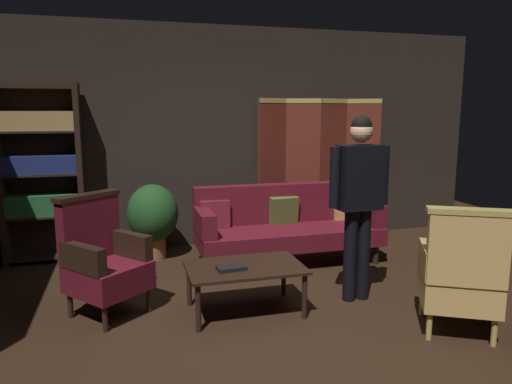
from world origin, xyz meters
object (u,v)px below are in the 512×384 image
at_px(potted_plant, 153,216).
at_px(folding_screen, 318,168).
at_px(armchair_gilt_accent, 461,274).
at_px(book_black_cloth, 232,268).
at_px(standing_figure, 359,191).
at_px(bookshelf, 42,170).
at_px(coffee_table, 245,271).
at_px(velvet_couch, 286,223).
at_px(armchair_wing_left, 103,259).

bearing_deg(potted_plant, folding_screen, 6.79).
distance_m(armchair_gilt_accent, book_black_cloth, 1.82).
bearing_deg(standing_figure, bookshelf, 145.53).
bearing_deg(bookshelf, coffee_table, -47.12).
xyz_separation_m(coffee_table, potted_plant, (-0.67, 1.79, 0.14)).
bearing_deg(velvet_couch, potted_plant, 161.07).
bearing_deg(coffee_table, standing_figure, -0.02).
relative_size(standing_figure, book_black_cloth, 7.10).
bearing_deg(velvet_couch, armchair_gilt_accent, -71.96).
relative_size(folding_screen, coffee_table, 1.90).
bearing_deg(armchair_wing_left, velvet_couch, 25.90).
bearing_deg(coffee_table, potted_plant, 110.39).
relative_size(coffee_table, armchair_gilt_accent, 0.96).
distance_m(velvet_couch, book_black_cloth, 1.66).
relative_size(bookshelf, coffee_table, 2.05).
bearing_deg(book_black_cloth, armchair_gilt_accent, -25.02).
height_order(bookshelf, potted_plant, bookshelf).
xyz_separation_m(bookshelf, book_black_cloth, (1.74, -2.09, -0.64)).
relative_size(velvet_couch, standing_figure, 1.25).
relative_size(potted_plant, book_black_cloth, 3.71).
bearing_deg(folding_screen, standing_figure, -102.99).
xyz_separation_m(armchair_gilt_accent, potted_plant, (-2.18, 2.63, 0.02)).
bearing_deg(bookshelf, folding_screen, 0.60).
distance_m(standing_figure, book_black_cloth, 1.34).
relative_size(velvet_couch, book_black_cloth, 8.85).
distance_m(coffee_table, standing_figure, 1.25).
relative_size(velvet_couch, coffee_table, 2.12).
relative_size(velvet_couch, potted_plant, 2.38).
bearing_deg(folding_screen, potted_plant, -173.21).
distance_m(bookshelf, coffee_table, 2.84).
height_order(folding_screen, velvet_couch, folding_screen).
relative_size(standing_figure, potted_plant, 1.91).
distance_m(folding_screen, coffee_table, 2.64).
distance_m(velvet_couch, potted_plant, 1.58).
bearing_deg(book_black_cloth, armchair_wing_left, 160.03).
bearing_deg(armchair_wing_left, potted_plant, 70.98).
bearing_deg(coffee_table, book_black_cloth, -151.41).
distance_m(bookshelf, armchair_wing_left, 1.94).
xyz_separation_m(velvet_couch, standing_figure, (0.24, -1.28, 0.57)).
bearing_deg(armchair_wing_left, folding_screen, 32.74).
bearing_deg(bookshelf, armchair_gilt_accent, -40.16).
height_order(folding_screen, coffee_table, folding_screen).
distance_m(armchair_gilt_accent, standing_figure, 1.10).
bearing_deg(book_black_cloth, bookshelf, 129.78).
bearing_deg(coffee_table, bookshelf, 132.88).
height_order(armchair_wing_left, book_black_cloth, armchair_wing_left).
bearing_deg(velvet_couch, standing_figure, -79.35).
distance_m(bookshelf, armchair_gilt_accent, 4.48).
distance_m(coffee_table, book_black_cloth, 0.16).
bearing_deg(bookshelf, standing_figure, -34.47).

